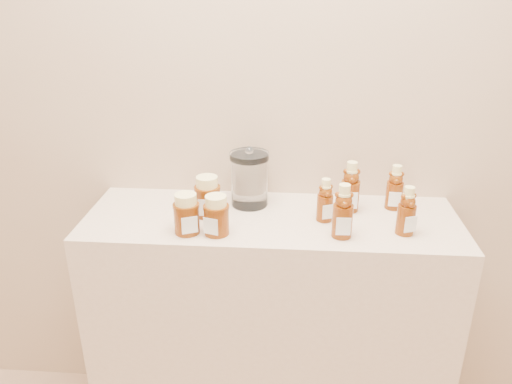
# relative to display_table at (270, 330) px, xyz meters

# --- Properties ---
(wall_back) EXTENTS (3.50, 0.02, 2.70)m
(wall_back) POSITION_rel_display_table_xyz_m (0.00, 0.20, 0.90)
(wall_back) COLOR tan
(wall_back) RESTS_ON ground
(display_table) EXTENTS (1.20, 0.40, 0.90)m
(display_table) POSITION_rel_display_table_xyz_m (0.00, 0.00, 0.00)
(display_table) COLOR beige
(display_table) RESTS_ON ground
(bear_bottle_back_left) EXTENTS (0.07, 0.07, 0.16)m
(bear_bottle_back_left) POSITION_rel_display_table_xyz_m (0.17, -0.01, 0.53)
(bear_bottle_back_left) COLOR #5C2407
(bear_bottle_back_left) RESTS_ON display_table
(bear_bottle_back_mid) EXTENTS (0.07, 0.07, 0.19)m
(bear_bottle_back_mid) POSITION_rel_display_table_xyz_m (0.25, 0.07, 0.55)
(bear_bottle_back_mid) COLOR #5C2407
(bear_bottle_back_mid) RESTS_ON display_table
(bear_bottle_back_right) EXTENTS (0.06, 0.06, 0.17)m
(bear_bottle_back_right) POSITION_rel_display_table_xyz_m (0.40, 0.10, 0.54)
(bear_bottle_back_right) COLOR #5C2407
(bear_bottle_back_right) RESTS_ON display_table
(bear_bottle_front_left) EXTENTS (0.07, 0.07, 0.19)m
(bear_bottle_front_left) POSITION_rel_display_table_xyz_m (0.21, -0.11, 0.54)
(bear_bottle_front_left) COLOR #5C2407
(bear_bottle_front_left) RESTS_ON display_table
(bear_bottle_front_right) EXTENTS (0.07, 0.07, 0.17)m
(bear_bottle_front_right) POSITION_rel_display_table_xyz_m (0.40, -0.08, 0.54)
(bear_bottle_front_right) COLOR #5C2407
(bear_bottle_front_right) RESTS_ON display_table
(honey_jar_left) EXTENTS (0.11, 0.11, 0.13)m
(honey_jar_left) POSITION_rel_display_table_xyz_m (-0.25, -0.12, 0.51)
(honey_jar_left) COLOR #5C2407
(honey_jar_left) RESTS_ON display_table
(honey_jar_back) EXTENTS (0.09, 0.09, 0.13)m
(honey_jar_back) POSITION_rel_display_table_xyz_m (-0.20, 0.00, 0.52)
(honey_jar_back) COLOR #5C2407
(honey_jar_back) RESTS_ON display_table
(honey_jar_front) EXTENTS (0.10, 0.10, 0.12)m
(honey_jar_front) POSITION_rel_display_table_xyz_m (-0.16, -0.12, 0.51)
(honey_jar_front) COLOR #5C2407
(honey_jar_front) RESTS_ON display_table
(glass_canister) EXTENTS (0.16, 0.16, 0.20)m
(glass_canister) POSITION_rel_display_table_xyz_m (-0.08, 0.09, 0.55)
(glass_canister) COLOR white
(glass_canister) RESTS_ON display_table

